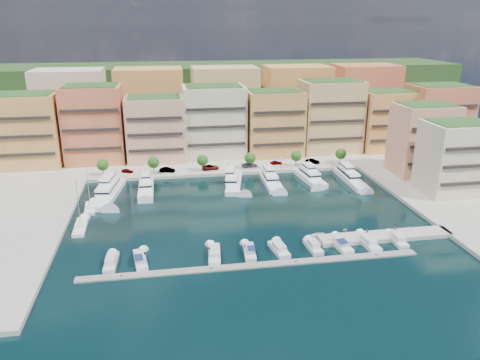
{
  "coord_description": "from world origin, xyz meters",
  "views": [
    {
      "loc": [
        -20.03,
        -114.74,
        48.59
      ],
      "look_at": [
        0.33,
        7.93,
        6.0
      ],
      "focal_mm": 35.0,
      "sensor_mm": 36.0,
      "label": 1
    }
  ],
  "objects_px": {
    "lamppost_4": "(332,159)",
    "cruiser_0": "(111,263)",
    "tree_5": "(341,154)",
    "cruiser_3": "(215,254)",
    "tree_1": "(153,163)",
    "cruiser_4": "(249,252)",
    "car_4": "(276,162)",
    "car_0": "(127,171)",
    "car_5": "(312,161)",
    "car_2": "(210,167)",
    "lamppost_2": "(227,164)",
    "cruiser_7": "(340,245)",
    "tree_2": "(203,160)",
    "cruiser_1": "(140,260)",
    "tree_3": "(250,158)",
    "yacht_4": "(271,180)",
    "yacht_1": "(146,187)",
    "tender_0": "(318,235)",
    "lamppost_0": "(115,169)",
    "tender_3": "(410,228)",
    "yacht_0": "(109,191)",
    "sailboat_2": "(90,208)",
    "yacht_6": "(350,177)",
    "cruiser_8": "(368,242)",
    "car_1": "(167,170)",
    "tree_4": "(296,156)",
    "yacht_5": "(310,177)",
    "yacht_3": "(234,182)",
    "lamppost_1": "(172,166)",
    "lamppost_3": "(281,161)",
    "cruiser_6": "(313,247)",
    "car_3": "(250,165)",
    "person_1": "(395,226)",
    "tender_1": "(345,229)",
    "cruiser_5": "(279,249)",
    "person_0": "(367,232)",
    "cruiser_9": "(397,240)"
  },
  "relations": [
    {
      "from": "lamppost_4",
      "to": "cruiser_0",
      "type": "bearing_deg",
      "value": -140.81
    },
    {
      "from": "tree_5",
      "to": "cruiser_3",
      "type": "height_order",
      "value": "tree_5"
    },
    {
      "from": "tree_1",
      "to": "cruiser_4",
      "type": "height_order",
      "value": "tree_1"
    },
    {
      "from": "tree_1",
      "to": "car_4",
      "type": "distance_m",
      "value": 42.04
    },
    {
      "from": "car_0",
      "to": "car_5",
      "type": "relative_size",
      "value": 0.78
    },
    {
      "from": "car_2",
      "to": "car_4",
      "type": "relative_size",
      "value": 1.37
    },
    {
      "from": "lamppost_2",
      "to": "cruiser_7",
      "type": "xyz_separation_m",
      "value": [
        17.94,
        -55.81,
        -3.26
      ]
    },
    {
      "from": "tree_2",
      "to": "cruiser_1",
      "type": "relative_size",
      "value": 0.61
    },
    {
      "from": "tree_3",
      "to": "yacht_4",
      "type": "bearing_deg",
      "value": -72.49
    },
    {
      "from": "yacht_1",
      "to": "tree_3",
      "type": "bearing_deg",
      "value": 20.71
    },
    {
      "from": "cruiser_3",
      "to": "lamppost_2",
      "type": "bearing_deg",
      "value": 79.17
    },
    {
      "from": "cruiser_0",
      "to": "cruiser_1",
      "type": "distance_m",
      "value": 6.02
    },
    {
      "from": "lamppost_2",
      "to": "tender_0",
      "type": "relative_size",
      "value": 1.13
    },
    {
      "from": "lamppost_0",
      "to": "tender_0",
      "type": "distance_m",
      "value": 71.14
    },
    {
      "from": "tender_3",
      "to": "tree_2",
      "type": "bearing_deg",
      "value": 66.24
    },
    {
      "from": "yacht_0",
      "to": "car_4",
      "type": "distance_m",
      "value": 57.88
    },
    {
      "from": "tree_3",
      "to": "sailboat_2",
      "type": "height_order",
      "value": "sailboat_2"
    },
    {
      "from": "yacht_6",
      "to": "tender_0",
      "type": "relative_size",
      "value": 5.86
    },
    {
      "from": "tree_1",
      "to": "lamppost_2",
      "type": "relative_size",
      "value": 1.35
    },
    {
      "from": "lamppost_2",
      "to": "tender_3",
      "type": "height_order",
      "value": "lamppost_2"
    },
    {
      "from": "cruiser_8",
      "to": "car_1",
      "type": "bearing_deg",
      "value": 126.96
    },
    {
      "from": "yacht_4",
      "to": "tender_0",
      "type": "bearing_deg",
      "value": -86.19
    },
    {
      "from": "tree_4",
      "to": "lamppost_2",
      "type": "relative_size",
      "value": 1.35
    },
    {
      "from": "yacht_5",
      "to": "car_5",
      "type": "xyz_separation_m",
      "value": [
        5.39,
        14.41,
        0.62
      ]
    },
    {
      "from": "cruiser_7",
      "to": "car_5",
      "type": "xyz_separation_m",
      "value": [
        12.68,
        60.33,
        1.26
      ]
    },
    {
      "from": "yacht_4",
      "to": "cruiser_3",
      "type": "height_order",
      "value": "yacht_4"
    },
    {
      "from": "yacht_3",
      "to": "tree_1",
      "type": "bearing_deg",
      "value": 152.07
    },
    {
      "from": "lamppost_1",
      "to": "lamppost_4",
      "type": "height_order",
      "value": "same"
    },
    {
      "from": "lamppost_3",
      "to": "tender_0",
      "type": "height_order",
      "value": "lamppost_3"
    },
    {
      "from": "tender_3",
      "to": "cruiser_4",
      "type": "bearing_deg",
      "value": 123.08
    },
    {
      "from": "lamppost_3",
      "to": "car_4",
      "type": "relative_size",
      "value": 0.99
    },
    {
      "from": "tree_1",
      "to": "cruiser_6",
      "type": "relative_size",
      "value": 0.78
    },
    {
      "from": "yacht_0",
      "to": "car_3",
      "type": "xyz_separation_m",
      "value": [
        45.12,
        17.12,
        0.61
      ]
    },
    {
      "from": "car_3",
      "to": "yacht_1",
      "type": "bearing_deg",
      "value": 100.23
    },
    {
      "from": "lamppost_3",
      "to": "yacht_0",
      "type": "relative_size",
      "value": 0.17
    },
    {
      "from": "tree_1",
      "to": "car_4",
      "type": "height_order",
      "value": "tree_1"
    },
    {
      "from": "sailboat_2",
      "to": "person_1",
      "type": "distance_m",
      "value": 79.24
    },
    {
      "from": "tree_4",
      "to": "person_1",
      "type": "distance_m",
      "value": 54.4
    },
    {
      "from": "cruiser_4",
      "to": "cruiser_7",
      "type": "distance_m",
      "value": 20.91
    },
    {
      "from": "yacht_1",
      "to": "tender_1",
      "type": "bearing_deg",
      "value": -37.63
    },
    {
      "from": "cruiser_5",
      "to": "car_0",
      "type": "xyz_separation_m",
      "value": [
        -36.35,
        60.33,
        1.13
      ]
    },
    {
      "from": "cruiser_6",
      "to": "tender_0",
      "type": "distance_m",
      "value": 6.81
    },
    {
      "from": "tender_1",
      "to": "person_0",
      "type": "distance_m",
      "value": 6.18
    },
    {
      "from": "lamppost_4",
      "to": "cruiser_3",
      "type": "bearing_deg",
      "value": -129.91
    },
    {
      "from": "tree_1",
      "to": "cruiser_8",
      "type": "xyz_separation_m",
      "value": [
        48.48,
        -58.1,
        -4.2
      ]
    },
    {
      "from": "cruiser_9",
      "to": "car_1",
      "type": "bearing_deg",
      "value": 131.24
    },
    {
      "from": "lamppost_1",
      "to": "lamppost_0",
      "type": "bearing_deg",
      "value": 180.0
    },
    {
      "from": "lamppost_1",
      "to": "tender_1",
      "type": "bearing_deg",
      "value": -50.1
    },
    {
      "from": "tender_3",
      "to": "car_3",
      "type": "height_order",
      "value": "car_3"
    },
    {
      "from": "car_1",
      "to": "car_5",
      "type": "relative_size",
      "value": 1.0
    }
  ]
}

